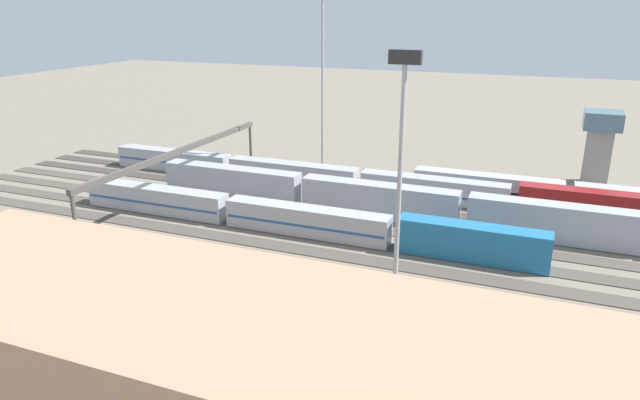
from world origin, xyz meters
name	(u,v)px	position (x,y,z in m)	size (l,w,h in m)	color
ground_plane	(366,229)	(0.00, 0.00, 0.00)	(400.00, 400.00, 0.00)	#756B5B
track_bed_0	(402,188)	(0.00, -20.00, 0.06)	(140.00, 2.80, 0.12)	#3D3833
track_bed_1	(394,197)	(0.00, -15.00, 0.06)	(140.00, 2.80, 0.12)	#3D3833
track_bed_2	(386,206)	(0.00, -10.00, 0.06)	(140.00, 2.80, 0.12)	#3D3833
track_bed_3	(376,217)	(0.00, -5.00, 0.06)	(140.00, 2.80, 0.12)	#4C443D
track_bed_4	(366,229)	(0.00, 0.00, 0.06)	(140.00, 2.80, 0.12)	#4C443D
track_bed_5	(354,242)	(0.00, 5.00, 0.06)	(140.00, 2.80, 0.12)	#4C443D
track_bed_6	(342,256)	(0.00, 10.00, 0.06)	(140.00, 2.80, 0.12)	#4C443D
track_bed_7	(327,273)	(0.00, 15.00, 0.06)	(140.00, 2.80, 0.12)	#4C443D
track_bed_8	(310,292)	(0.00, 20.00, 0.06)	(140.00, 2.80, 0.12)	#4C443D
train_on_track_5	(292,218)	(9.02, 5.00, 2.10)	(66.40, 3.06, 4.40)	#1E6B9E
train_on_track_3	(464,211)	(-12.38, -5.00, 2.62)	(95.60, 3.00, 5.00)	#A8AAB2
train_on_track_0	(569,195)	(-25.89, -20.00, 2.00)	(47.20, 3.06, 3.80)	#B7BABF
train_on_track_1	(347,180)	(8.04, -15.00, 2.07)	(90.60, 3.06, 4.40)	maroon
light_mast_0	(323,61)	(15.54, -22.89, 20.31)	(2.80, 0.70, 32.72)	#9EA0A5
light_mast_1	(401,157)	(-9.86, 22.47, 16.59)	(2.80, 0.70, 25.85)	#9EA0A5
signal_gantry	(180,155)	(29.78, 0.00, 7.80)	(0.70, 45.00, 8.80)	#4C4742
maintenance_shed	(205,380)	(-2.64, 44.20, 5.94)	(51.02, 16.24, 11.88)	tan
control_tower	(599,142)	(-30.16, -35.14, 7.41)	(6.00, 6.00, 12.62)	gray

